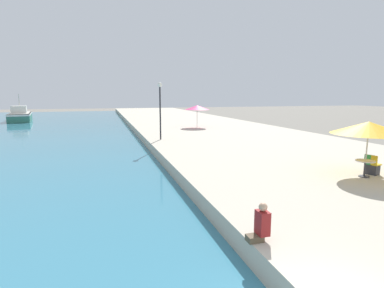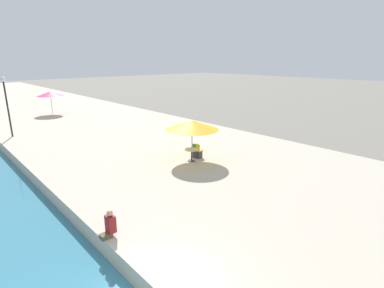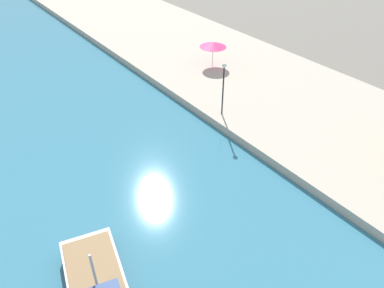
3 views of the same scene
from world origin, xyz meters
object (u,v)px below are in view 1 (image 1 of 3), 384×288
object	(u,v)px
cafe_chair_left	(370,167)
cafe_chair_right	(374,168)
person_at_quay	(261,224)
lamppost	(160,101)
cafe_umbrella_white	(197,108)
fishing_boat_far	(20,116)
cafe_umbrella_pink	(369,128)
cafe_table	(365,165)

from	to	relation	value
cafe_chair_left	cafe_chair_right	distance (m)	0.19
person_at_quay	lamppost	size ratio (longest dim) A/B	0.21
cafe_chair_right	person_at_quay	bearing A→B (deg)	-75.65
cafe_umbrella_white	person_at_quay	bearing A→B (deg)	-104.10
lamppost	fishing_boat_far	bearing A→B (deg)	118.70
person_at_quay	lamppost	bearing A→B (deg)	87.38
fishing_boat_far	person_at_quay	bearing A→B (deg)	-80.82
fishing_boat_far	cafe_umbrella_white	world-z (taller)	fishing_boat_far
cafe_umbrella_pink	cafe_umbrella_white	xyz separation A→B (m)	(-0.96, 21.77, 0.05)
cafe_umbrella_pink	cafe_chair_right	world-z (taller)	cafe_umbrella_pink
cafe_chair_left	cafe_umbrella_white	bearing A→B (deg)	156.35
cafe_table	lamppost	size ratio (longest dim) A/B	0.18
fishing_boat_far	cafe_table	size ratio (longest dim) A/B	13.59
cafe_table	cafe_chair_left	size ratio (longest dim) A/B	0.88
fishing_boat_far	cafe_chair_left	world-z (taller)	fishing_boat_far
cafe_chair_left	cafe_chair_right	xyz separation A→B (m)	(0.06, -0.18, 0.00)
cafe_umbrella_pink	cafe_chair_left	size ratio (longest dim) A/B	3.42
cafe_chair_left	lamppost	xyz separation A→B (m)	(-7.13, 13.38, 2.77)
fishing_boat_far	cafe_umbrella_pink	world-z (taller)	fishing_boat_far
person_at_quay	fishing_boat_far	bearing A→B (deg)	108.67
cafe_umbrella_white	cafe_chair_left	world-z (taller)	cafe_umbrella_white
fishing_boat_far	cafe_chair_right	size ratio (longest dim) A/B	11.94
cafe_table	cafe_chair_right	bearing A→B (deg)	12.67
cafe_table	person_at_quay	distance (m)	8.29
person_at_quay	cafe_umbrella_white	bearing A→B (deg)	75.90
person_at_quay	lamppost	distance (m)	17.86
cafe_umbrella_white	cafe_table	xyz separation A→B (m)	(0.81, -21.90, -1.67)
fishing_boat_far	cafe_umbrella_white	size ratio (longest dim) A/B	3.94
fishing_boat_far	cafe_umbrella_pink	xyz separation A→B (m)	(24.32, -45.88, 1.94)
lamppost	cafe_chair_right	bearing A→B (deg)	-62.04
lamppost	cafe_umbrella_pink	bearing A→B (deg)	-63.96
lamppost	cafe_table	bearing A→B (deg)	-64.67
cafe_chair_left	cafe_chair_right	world-z (taller)	same
cafe_umbrella_white	cafe_chair_right	size ratio (longest dim) A/B	3.04
fishing_boat_far	cafe_umbrella_white	distance (m)	33.63
cafe_umbrella_white	cafe_table	bearing A→B (deg)	-87.87
cafe_umbrella_white	cafe_chair_left	size ratio (longest dim) A/B	3.04
person_at_quay	cafe_chair_left	bearing A→B (deg)	28.20
cafe_chair_left	lamppost	size ratio (longest dim) A/B	0.20
cafe_table	lamppost	bearing A→B (deg)	115.33
cafe_umbrella_pink	cafe_table	size ratio (longest dim) A/B	3.89
cafe_umbrella_pink	cafe_chair_left	distance (m)	1.90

